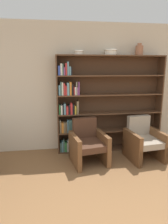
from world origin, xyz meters
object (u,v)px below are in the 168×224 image
armchair_cushioned (143,141)px  bowl_sage (79,52)px  vase_tall (139,50)px  armchair_leather (88,144)px  bowl_terracotta (111,52)px  bookshelf (100,106)px

armchair_cushioned → bowl_sage: bearing=-31.4°
vase_tall → armchair_leather: bearing=-154.3°
bowl_terracotta → vase_tall: vase_tall is taller
bowl_sage → bowl_terracotta: 0.67m
bowl_terracotta → armchair_leather: 1.94m
bowl_terracotta → armchair_leather: bearing=-134.5°
bowl_sage → bowl_terracotta: bearing=0.0°
bowl_sage → bowl_terracotta: (0.67, 0.00, 0.01)m
bowl_terracotta → armchair_cushioned: (0.58, -0.57, -1.76)m
bowl_sage → armchair_cushioned: bearing=-24.5°
bookshelf → bowl_sage: (-0.46, -0.02, 1.12)m
bowl_sage → vase_tall: (1.29, -0.00, 0.06)m
bookshelf → bowl_sage: size_ratio=11.10×
bowl_terracotta → armchair_cushioned: size_ratio=0.32×
bookshelf → armchair_cushioned: (0.78, -0.59, -0.63)m
bowl_sage → vase_tall: size_ratio=0.85×
bookshelf → armchair_cushioned: 1.17m
bowl_terracotta → armchair_cushioned: 1.94m
bowl_sage → vase_tall: 1.29m
bowl_terracotta → vase_tall: bearing=-0.0°
bookshelf → vase_tall: (0.83, -0.02, 1.17)m
vase_tall → armchair_cushioned: size_ratio=0.29×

